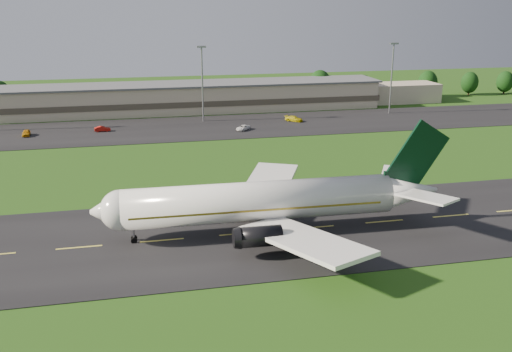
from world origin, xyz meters
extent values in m
plane|color=#1F4210|center=(0.00, 0.00, 0.00)|extent=(360.00, 360.00, 0.00)
cube|color=black|center=(0.00, 0.00, 0.05)|extent=(220.00, 30.00, 0.10)
cube|color=black|center=(0.00, 72.00, 0.05)|extent=(260.00, 30.00, 0.10)
cylinder|color=white|center=(2.75, 0.00, 4.80)|extent=(38.12, 6.50, 5.60)
sphere|color=white|center=(-16.25, 0.45, 4.80)|extent=(5.60, 5.60, 5.60)
cone|color=white|center=(-18.25, 0.50, 4.80)|extent=(4.13, 5.47, 5.38)
cone|color=white|center=(25.24, -0.53, 4.80)|extent=(9.13, 5.70, 5.49)
cube|color=olive|center=(2.25, 0.01, 4.45)|extent=(35.12, 6.46, 0.28)
cube|color=black|center=(-16.85, 0.46, 5.35)|extent=(2.07, 3.05, 0.65)
cube|color=white|center=(5.99, -11.08, 3.30)|extent=(13.77, 20.21, 2.20)
cube|color=white|center=(6.51, 10.91, 3.30)|extent=(14.45, 20.15, 2.20)
cube|color=white|center=(25.12, -5.53, 5.70)|extent=(7.39, 9.39, 0.91)
cube|color=white|center=(25.36, 4.47, 5.70)|extent=(7.65, 9.37, 0.91)
cube|color=black|center=(23.74, -0.50, 6.60)|extent=(5.01, 0.67, 3.00)
cube|color=black|center=(26.24, -0.55, 10.30)|extent=(9.44, 0.67, 10.55)
cylinder|color=black|center=(1.06, -7.96, 2.90)|extent=(5.66, 2.83, 2.70)
cylinder|color=black|center=(1.44, 8.03, 2.90)|extent=(5.66, 2.83, 2.70)
cube|color=beige|center=(0.00, 96.00, 4.00)|extent=(120.00, 15.00, 8.00)
cube|color=#4C4438|center=(0.00, 96.00, 3.20)|extent=(121.00, 15.40, 1.60)
cube|color=#595B60|center=(0.00, 96.00, 8.15)|extent=(122.00, 16.00, 0.50)
cube|color=beige|center=(70.00, 98.00, 3.00)|extent=(28.00, 11.00, 6.00)
cylinder|color=gray|center=(5.00, 80.00, 10.00)|extent=(0.44, 0.44, 20.00)
cube|color=gray|center=(5.00, 80.00, 20.10)|extent=(2.40, 1.20, 0.50)
cylinder|color=gray|center=(60.00, 80.00, 10.00)|extent=(0.44, 0.44, 20.00)
cube|color=gray|center=(60.00, 80.00, 20.10)|extent=(2.40, 1.20, 0.50)
cylinder|color=black|center=(-52.08, 106.59, 1.47)|extent=(0.56, 0.56, 2.94)
cylinder|color=black|center=(-35.25, 106.86, 1.12)|extent=(0.56, 0.56, 2.24)
ellipsoid|color=black|center=(-35.25, 106.86, 3.85)|extent=(5.22, 5.22, 6.52)
cylinder|color=black|center=(46.83, 105.19, 1.59)|extent=(0.56, 0.56, 3.19)
ellipsoid|color=black|center=(46.83, 105.19, 5.49)|extent=(7.44, 7.44, 9.30)
cylinder|color=black|center=(62.81, 106.91, 1.25)|extent=(0.56, 0.56, 2.49)
ellipsoid|color=black|center=(62.81, 106.91, 4.29)|extent=(5.82, 5.82, 7.27)
cylinder|color=black|center=(85.70, 105.36, 1.41)|extent=(0.56, 0.56, 2.81)
ellipsoid|color=black|center=(85.70, 105.36, 4.84)|extent=(6.56, 6.56, 8.20)
cylinder|color=black|center=(102.17, 105.98, 1.27)|extent=(0.56, 0.56, 2.54)
ellipsoid|color=black|center=(102.17, 105.98, 4.37)|extent=(5.92, 5.92, 7.40)
cylinder|color=black|center=(115.53, 105.07, 1.27)|extent=(0.56, 0.56, 2.54)
ellipsoid|color=black|center=(115.53, 105.07, 4.37)|extent=(5.92, 5.92, 7.40)
imported|color=#C5830B|center=(-39.60, 71.33, 0.84)|extent=(2.00, 4.46, 1.49)
imported|color=#A0100A|center=(-21.59, 72.43, 0.76)|extent=(4.00, 1.40, 1.32)
imported|color=white|center=(13.44, 66.36, 0.73)|extent=(4.59, 4.71, 1.25)
imported|color=#C6B70B|center=(29.21, 74.23, 0.83)|extent=(5.08, 4.86, 1.45)
camera|label=1|loc=(-13.81, -73.61, 31.75)|focal=40.00mm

